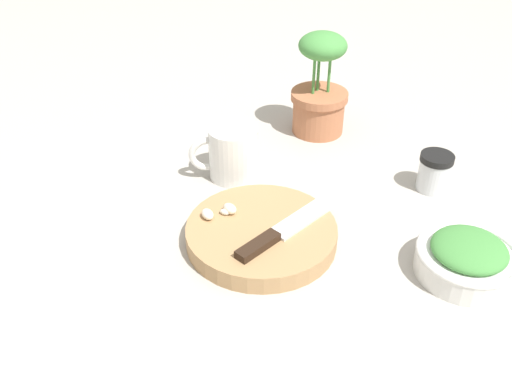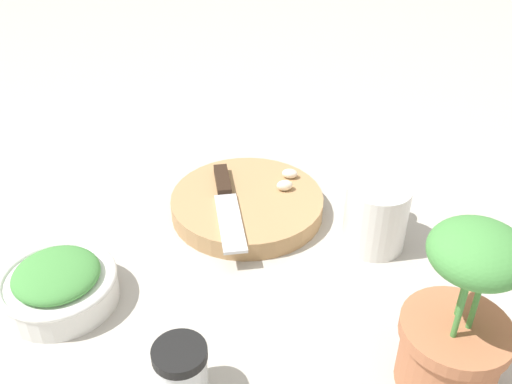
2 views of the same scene
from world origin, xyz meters
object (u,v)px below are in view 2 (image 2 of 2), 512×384
(chef_knife, at_px, (226,201))
(potted_herb, at_px, (458,324))
(herb_bowl, at_px, (59,284))
(spice_jar, at_px, (181,372))
(coffee_mug, at_px, (376,216))
(garlic_cloves, at_px, (287,180))
(cutting_board, at_px, (247,204))

(chef_knife, xyz_separation_m, potted_herb, (0.24, 0.32, 0.06))
(herb_bowl, height_order, spice_jar, spice_jar)
(coffee_mug, bearing_deg, garlic_cloves, -118.76)
(chef_knife, xyz_separation_m, herb_bowl, (0.22, -0.16, -0.01))
(coffee_mug, bearing_deg, cutting_board, -98.81)
(garlic_cloves, relative_size, spice_jar, 0.85)
(chef_knife, height_order, coffee_mug, coffee_mug)
(chef_knife, distance_m, potted_herb, 0.40)
(cutting_board, bearing_deg, coffee_mug, 81.19)
(herb_bowl, xyz_separation_m, potted_herb, (0.01, 0.48, 0.06))
(cutting_board, height_order, coffee_mug, coffee_mug)
(cutting_board, relative_size, potted_herb, 1.12)
(cutting_board, height_order, chef_knife, chef_knife)
(chef_knife, height_order, spice_jar, spice_jar)
(cutting_board, height_order, garlic_cloves, garlic_cloves)
(garlic_cloves, distance_m, coffee_mug, 0.17)
(garlic_cloves, distance_m, spice_jar, 0.40)
(cutting_board, distance_m, coffee_mug, 0.21)
(cutting_board, bearing_deg, herb_bowl, -37.16)
(spice_jar, bearing_deg, herb_bowl, -115.90)
(chef_knife, bearing_deg, garlic_cloves, -159.49)
(chef_knife, relative_size, potted_herb, 0.99)
(spice_jar, bearing_deg, garlic_cloves, 174.39)
(garlic_cloves, bearing_deg, spice_jar, -5.61)
(cutting_board, distance_m, herb_bowl, 0.31)
(herb_bowl, bearing_deg, garlic_cloves, 140.86)
(garlic_cloves, xyz_separation_m, coffee_mug, (0.08, 0.15, 0.01))
(chef_knife, distance_m, coffee_mug, 0.23)
(garlic_cloves, xyz_separation_m, herb_bowl, (0.30, -0.24, -0.01))
(garlic_cloves, bearing_deg, herb_bowl, -39.14)
(potted_herb, bearing_deg, garlic_cloves, -142.42)
(garlic_cloves, height_order, spice_jar, spice_jar)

